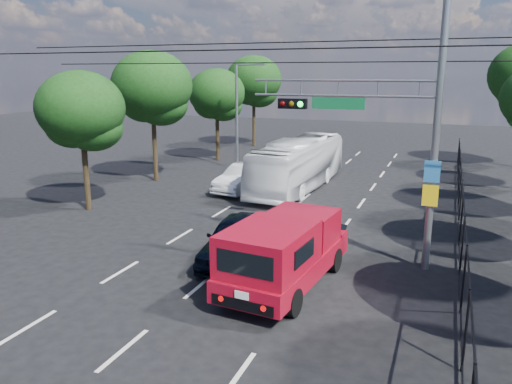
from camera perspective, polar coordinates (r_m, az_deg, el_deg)
The scene contains 14 objects.
ground at distance 13.01m, azimuth -14.94°, elevation -17.04°, with size 120.00×120.00×0.00m, color black.
lane_markings at distance 24.78m, azimuth 4.33°, elevation -1.75°, with size 6.12×38.00×0.01m.
signal_mast at distance 17.01m, azimuth 15.93°, elevation 8.72°, with size 6.43×0.39×9.50m.
streetlight_left at distance 33.71m, azimuth -1.95°, elevation 9.14°, with size 2.09×0.22×7.08m.
utility_wires at distance 19.04m, azimuth -0.01°, elevation 15.68°, with size 22.00×5.04×0.74m.
fence_right at distance 21.78m, azimuth 22.39°, elevation -2.10°, with size 0.06×34.03×2.00m.
tree_left_b at distance 24.90m, azimuth -19.27°, elevation 8.33°, with size 4.08×4.08×6.63m.
tree_left_c at distance 30.84m, azimuth -11.73°, elevation 11.17°, with size 4.80×4.80×7.80m.
tree_left_d at distance 37.67m, azimuth -4.46°, elevation 10.75°, with size 4.20×4.20×6.83m.
tree_left_e at distance 45.05m, azimuth -0.22°, elevation 12.27°, with size 4.92×4.92×7.99m.
red_pickup at distance 15.45m, azimuth 3.35°, elevation -6.66°, with size 2.76×6.19×2.24m.
navy_hatchback at distance 17.70m, azimuth -2.15°, elevation -5.35°, with size 1.87×4.65×1.58m, color black.
white_bus at distance 28.53m, azimuth 4.89°, elevation 3.22°, with size 2.41×10.31×2.87m, color white.
white_van at distance 27.94m, azimuth -1.35°, elevation 1.62°, with size 1.60×4.59×1.51m, color silver.
Camera 1 is at (6.90, -8.89, 6.52)m, focal length 35.00 mm.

